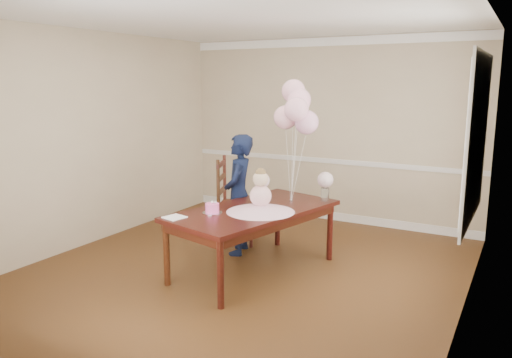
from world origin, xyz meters
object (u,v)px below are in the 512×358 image
Objects in this scene: dining_table_top at (254,211)px; birthday_cake at (212,208)px; dining_chair_seat at (238,205)px; woman at (239,195)px.

birthday_cake reaches higher than dining_table_top.
dining_chair_seat is (-0.68, 0.81, -0.20)m from dining_table_top.
dining_table_top is 0.48m from birthday_cake.
dining_table_top is 0.65m from woman.
dining_table_top is at bearing 52.35° from birthday_cake.
dining_chair_seat is at bearing -166.30° from woman.
birthday_cake is at bearing -6.59° from woman.
dining_chair_seat is 0.33× the size of woman.
woman reaches higher than dining_chair_seat.
woman is (0.22, -0.35, 0.24)m from dining_chair_seat.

